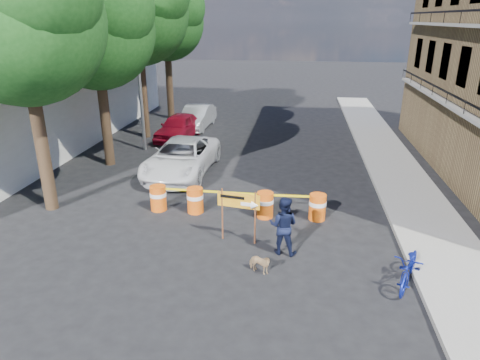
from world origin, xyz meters
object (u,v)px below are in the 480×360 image
(barrel_mid_left, at_px, (195,200))
(pedestrian, at_px, (283,225))
(sedan_red, at_px, (179,127))
(barrel_far_left, at_px, (158,198))
(bicycle, at_px, (413,252))
(suv_white, at_px, (182,157))
(detour_sign, at_px, (243,205))
(dog, at_px, (259,264))
(barrel_far_right, at_px, (317,206))
(sedan_silver, at_px, (197,117))
(barrel_mid_right, at_px, (265,204))

(barrel_mid_left, relative_size, pedestrian, 0.52)
(pedestrian, bearing_deg, sedan_red, -51.97)
(barrel_far_left, bearing_deg, bicycle, -24.55)
(barrel_mid_left, relative_size, suv_white, 0.17)
(sedan_red, bearing_deg, detour_sign, -59.20)
(detour_sign, bearing_deg, dog, -59.21)
(dog, relative_size, sedan_red, 0.16)
(barrel_far_left, relative_size, suv_white, 0.17)
(detour_sign, height_order, bicycle, bicycle)
(barrel_far_right, xyz_separation_m, sedan_silver, (-6.97, 12.03, 0.23))
(pedestrian, xyz_separation_m, suv_white, (-4.67, 6.20, -0.13))
(dog, xyz_separation_m, sedan_red, (-5.78, 12.93, 0.42))
(detour_sign, distance_m, sedan_red, 12.42)
(suv_white, distance_m, sedan_red, 5.80)
(barrel_mid_left, xyz_separation_m, pedestrian, (3.15, -2.36, 0.40))
(barrel_mid_right, bearing_deg, sedan_silver, 113.31)
(barrel_far_right, distance_m, suv_white, 6.90)
(bicycle, bearing_deg, sedan_red, 149.38)
(pedestrian, bearing_deg, dog, 74.15)
(dog, bearing_deg, barrel_far_right, -1.65)
(barrel_mid_right, distance_m, pedestrian, 2.44)
(barrel_mid_left, bearing_deg, pedestrian, -36.80)
(dog, relative_size, suv_white, 0.13)
(sedan_red, xyz_separation_m, sedan_silver, (0.43, 2.64, -0.01))
(barrel_far_left, distance_m, barrel_mid_left, 1.34)
(detour_sign, relative_size, suv_white, 0.32)
(barrel_far_left, bearing_deg, detour_sign, -30.19)
(dog, bearing_deg, detour_sign, 44.48)
(detour_sign, relative_size, dog, 2.49)
(pedestrian, height_order, sedan_silver, pedestrian)
(detour_sign, xyz_separation_m, dog, (0.65, -1.64, -0.94))
(detour_sign, bearing_deg, barrel_far_left, 159.04)
(barrel_mid_left, distance_m, sedan_red, 9.93)
(barrel_mid_left, xyz_separation_m, dog, (2.59, -3.53, -0.19))
(pedestrian, bearing_deg, sedan_silver, -57.97)
(bicycle, bearing_deg, dog, -157.10)
(bicycle, bearing_deg, detour_sign, -177.26)
(barrel_mid_left, bearing_deg, sedan_red, 108.74)
(barrel_far_left, relative_size, sedan_red, 0.22)
(pedestrian, distance_m, sedan_silver, 15.57)
(detour_sign, distance_m, pedestrian, 1.34)
(bicycle, distance_m, sedan_silver, 18.07)
(suv_white, xyz_separation_m, sedan_silver, (-1.25, 8.19, -0.04))
(bicycle, relative_size, dog, 2.82)
(pedestrian, bearing_deg, detour_sign, -11.27)
(barrel_mid_right, relative_size, sedan_silver, 0.21)
(barrel_far_left, relative_size, barrel_mid_right, 1.00)
(barrel_mid_right, xyz_separation_m, sedan_silver, (-5.21, 12.09, 0.23))
(barrel_far_right, relative_size, bicycle, 0.47)
(dog, bearing_deg, bicycle, -66.95)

